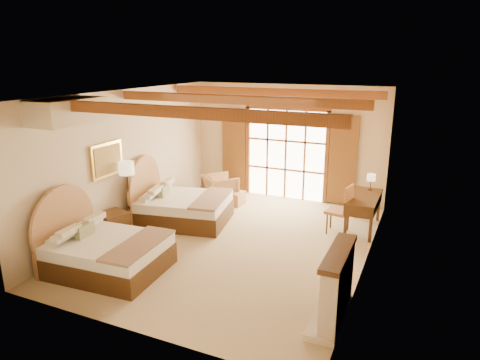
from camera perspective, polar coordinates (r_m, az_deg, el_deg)
The scene contains 19 objects.
floor at distance 9.45m, azimuth -0.70°, elevation -8.25°, with size 7.00×7.00×0.00m, color #C6B184.
wall_back at distance 12.11m, azimuth 6.26°, elevation 5.02°, with size 5.50×5.50×0.00m, color beige.
wall_left at distance 10.35m, azimuth -14.71°, elevation 2.71°, with size 7.00×7.00×0.00m, color beige.
wall_right at distance 8.20m, azimuth 17.01°, elevation -0.89°, with size 7.00×7.00×0.00m, color beige.
ceiling at distance 8.65m, azimuth -0.77°, elevation 11.47°, with size 7.00×7.00×0.00m, color #B07132.
ceiling_beams at distance 8.66m, azimuth -0.77°, elevation 10.67°, with size 5.39×4.60×0.18m, color #965725, non-canonical shape.
french_doors at distance 12.12m, azimuth 6.12°, elevation 3.34°, with size 3.95×0.08×2.60m.
fireplace at distance 6.81m, azimuth 12.62°, elevation -14.11°, with size 0.46×1.40×1.16m.
painting at distance 9.73m, azimuth -17.29°, elevation 2.59°, with size 0.06×0.95×0.75m.
canopy_valance at distance 8.43m, azimuth -21.98°, elevation 8.50°, with size 0.70×1.40×0.45m, color beige.
bed_near at distance 8.57m, azimuth -18.04°, elevation -8.71°, with size 2.16×1.69×1.37m.
bed_far at distance 10.59m, azimuth -8.27°, elevation -3.25°, with size 2.41×1.97×1.40m.
nightstand at distance 9.76m, azimuth -16.54°, elevation -6.04°, with size 0.56×0.56×0.67m, color #452E11.
floor_lamp at distance 9.95m, azimuth -14.87°, elevation 0.99°, with size 0.35×0.35×1.65m.
armchair at distance 11.88m, azimuth -2.63°, elevation -1.14°, with size 0.83×0.85×0.78m, color #A97A4B.
ottoman at distance 11.75m, azimuth -0.75°, elevation -2.41°, with size 0.49×0.49×0.35m, color #B7844C.
desk at distance 10.39m, azimuth 16.11°, elevation -4.04°, with size 0.66×1.52×0.82m.
desk_chair at distance 10.08m, azimuth 13.08°, elevation -4.93°, with size 0.58×0.58×1.15m.
desk_lamp at distance 10.70m, azimuth 17.10°, elevation 0.27°, with size 0.20×0.20×0.39m.
Camera 1 is at (3.62, -7.83, 3.88)m, focal length 32.00 mm.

